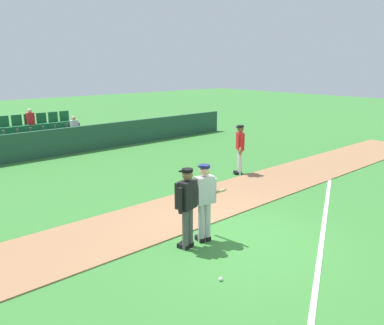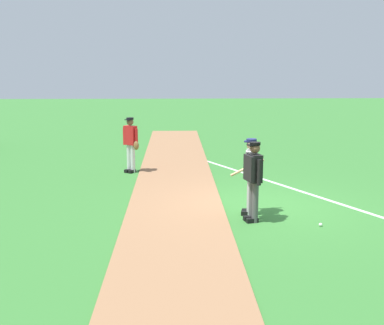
{
  "view_description": "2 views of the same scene",
  "coord_description": "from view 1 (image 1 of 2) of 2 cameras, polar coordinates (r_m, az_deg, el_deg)",
  "views": [
    {
      "loc": [
        -5.98,
        -5.32,
        3.82
      ],
      "look_at": [
        0.63,
        2.17,
        1.27
      ],
      "focal_mm": 36.03,
      "sensor_mm": 36.0,
      "label": 1
    },
    {
      "loc": [
        -11.23,
        2.12,
        3.35
      ],
      "look_at": [
        1.03,
        1.68,
        0.91
      ],
      "focal_mm": 45.49,
      "sensor_mm": 36.0,
      "label": 2
    }
  ],
  "objects": [
    {
      "name": "ground_plane",
      "position": [
        8.87,
        6.36,
        -11.29
      ],
      "size": [
        80.0,
        80.0,
        0.0
      ],
      "primitive_type": "plane",
      "color": "#387A33"
    },
    {
      "name": "infield_dirt_path",
      "position": [
        10.27,
        -2.45,
        -7.44
      ],
      "size": [
        28.0,
        2.3,
        0.03
      ],
      "primitive_type": "cube",
      "color": "#9E704C",
      "rests_on": "ground"
    },
    {
      "name": "foul_line_chalk",
      "position": [
        10.88,
        19.15,
        -7.03
      ],
      "size": [
        10.69,
        5.62,
        0.01
      ],
      "primitive_type": "cube",
      "rotation": [
        0.0,
        0.0,
        0.48
      ],
      "color": "white",
      "rests_on": "ground"
    },
    {
      "name": "dugout_fence",
      "position": [
        17.34,
        -20.54,
        2.65
      ],
      "size": [
        20.0,
        0.16,
        1.16
      ],
      "primitive_type": "cube",
      "color": "#234C38",
      "rests_on": "ground"
    },
    {
      "name": "stadium_bleachers",
      "position": [
        18.7,
        -22.11,
        3.02
      ],
      "size": [
        4.45,
        2.1,
        1.9
      ],
      "color": "slate",
      "rests_on": "ground"
    },
    {
      "name": "batter_grey_jersey",
      "position": [
        8.39,
        1.88,
        -5.57
      ],
      "size": [
        0.61,
        0.8,
        1.76
      ],
      "color": "#B2B2B2",
      "rests_on": "ground"
    },
    {
      "name": "umpire_home_plate",
      "position": [
        8.08,
        -0.79,
        -6.13
      ],
      "size": [
        0.57,
        0.37,
        1.76
      ],
      "color": "#4C4C4C",
      "rests_on": "ground"
    },
    {
      "name": "runner_red_jersey",
      "position": [
        13.69,
        7.1,
        2.17
      ],
      "size": [
        0.51,
        0.56,
        1.76
      ],
      "color": "silver",
      "rests_on": "ground"
    },
    {
      "name": "baseball",
      "position": [
        7.33,
        4.25,
        -16.8
      ],
      "size": [
        0.07,
        0.07,
        0.07
      ],
      "primitive_type": "sphere",
      "color": "white",
      "rests_on": "ground"
    }
  ]
}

